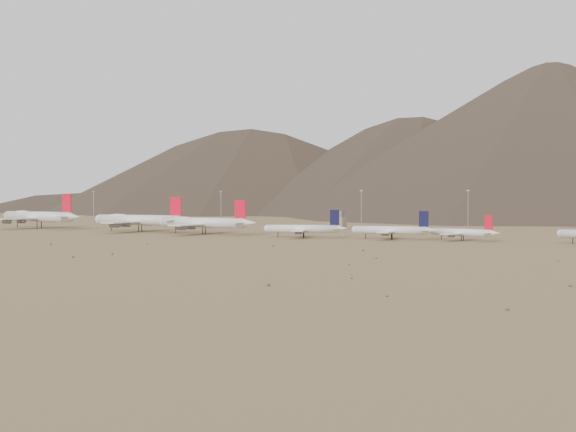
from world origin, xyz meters
The scene contains 14 objects.
ground centered at (0.00, 0.00, 0.00)m, with size 3000.00×3000.00×0.00m, color olive.
mountain_ridge centered at (0.00, 900.00, 150.00)m, with size 4400.00×1000.00×300.00m.
widebody_west centered at (-156.66, 40.33, 8.08)m, with size 78.56×61.07×23.42m.
widebody_centre centered at (-65.19, 32.39, 7.38)m, with size 72.05×55.06×21.40m.
widebody_east centered at (-15.31, 27.33, 6.77)m, with size 66.15×50.66×19.64m.
narrowbody_a centered at (51.27, 22.41, 4.77)m, with size 43.04×32.02×14.70m.
narrowbody_b centered at (97.21, 29.36, 4.69)m, with size 43.74×31.69×14.46m.
narrowbody_c centered at (131.59, 33.95, 4.16)m, with size 37.43×27.87×12.81m.
control_tower centered at (30.00, 120.00, 5.32)m, with size 8.00×8.00×12.00m.
mast_far_west centered at (-172.46, 112.41, 14.20)m, with size 2.00×0.60×25.70m.
mast_west centered at (-71.76, 136.72, 14.20)m, with size 2.00×0.60×25.70m.
mast_centre centered at (50.18, 108.31, 14.20)m, with size 2.00×0.60×25.70m.
mast_east centered at (111.06, 135.46, 14.20)m, with size 2.00×0.60×25.70m.
desert_scrub centered at (-17.60, -94.54, 0.33)m, with size 447.02×180.66×0.86m.
Camera 1 is at (213.59, -318.34, 21.90)m, focal length 45.00 mm.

